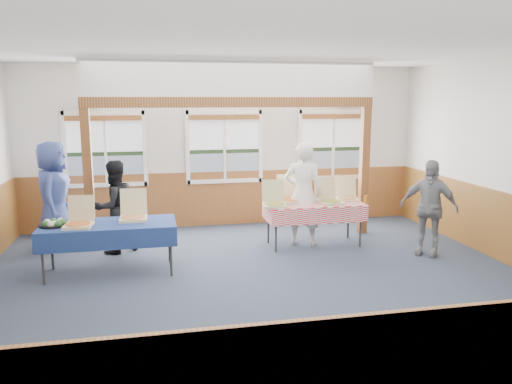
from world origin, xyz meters
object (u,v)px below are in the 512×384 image
(woman_black, at_px, (114,207))
(person_grey, at_px, (429,208))
(man_blue, at_px, (53,195))
(woman_white, at_px, (303,194))
(table_right, at_px, (314,206))
(table_left, at_px, (109,227))

(woman_black, height_order, person_grey, person_grey)
(man_blue, bearing_deg, woman_white, -97.12)
(table_right, height_order, man_blue, man_blue)
(man_blue, relative_size, person_grey, 1.17)
(table_right, distance_m, woman_black, 3.41)
(table_right, height_order, person_grey, person_grey)
(woman_white, height_order, woman_black, woman_white)
(woman_black, bearing_deg, man_blue, -60.50)
(table_left, bearing_deg, person_grey, 14.78)
(woman_white, height_order, person_grey, woman_white)
(woman_white, bearing_deg, man_blue, 11.60)
(woman_white, xyz_separation_m, man_blue, (-4.24, 0.73, 0.01))
(table_right, bearing_deg, table_left, -158.75)
(table_right, height_order, woman_black, woman_black)
(woman_black, height_order, man_blue, man_blue)
(table_left, height_order, table_right, same)
(table_right, relative_size, woman_black, 1.15)
(table_right, bearing_deg, woman_black, -176.14)
(table_right, bearing_deg, person_grey, -19.39)
(table_left, bearing_deg, man_blue, 139.72)
(woman_white, bearing_deg, person_grey, 174.15)
(man_blue, height_order, person_grey, man_blue)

